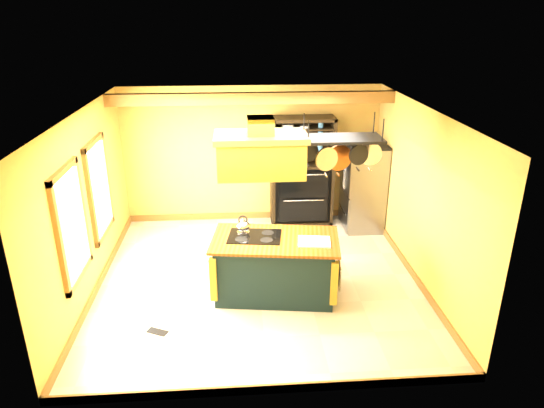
{
  "coord_description": "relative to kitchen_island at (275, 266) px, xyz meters",
  "views": [
    {
      "loc": [
        -0.29,
        -6.74,
        4.0
      ],
      "look_at": [
        0.24,
        0.3,
        1.17
      ],
      "focal_mm": 32.0,
      "sensor_mm": 36.0,
      "label": 1
    }
  ],
  "objects": [
    {
      "name": "range_hood",
      "position": [
        -0.2,
        -0.0,
        1.75
      ],
      "size": [
        1.25,
        0.7,
        0.8
      ],
      "color": "olive",
      "rests_on": "ceiling"
    },
    {
      "name": "wall_right",
      "position": [
        2.27,
        0.42,
        0.88
      ],
      "size": [
        0.02,
        5.0,
        2.7
      ],
      "primitive_type": "cube",
      "color": "gold",
      "rests_on": "floor"
    },
    {
      "name": "floor_register",
      "position": [
        -1.65,
        -0.84,
        -0.46
      ],
      "size": [
        0.3,
        0.23,
        0.01
      ],
      "primitive_type": "cube",
      "rotation": [
        0.0,
        0.0,
        -0.43
      ],
      "color": "black",
      "rests_on": "floor"
    },
    {
      "name": "window_far",
      "position": [
        -2.69,
        1.02,
        0.93
      ],
      "size": [
        0.06,
        1.06,
        1.56
      ],
      "color": "#9B6730",
      "rests_on": "wall_left"
    },
    {
      "name": "kitchen_island",
      "position": [
        0.0,
        0.0,
        0.0
      ],
      "size": [
        1.96,
        1.26,
        1.11
      ],
      "rotation": [
        0.0,
        0.0,
        -0.14
      ],
      "color": "black",
      "rests_on": "floor"
    },
    {
      "name": "wall_back",
      "position": [
        -0.23,
        2.92,
        0.88
      ],
      "size": [
        5.0,
        0.02,
        2.7
      ],
      "primitive_type": "cube",
      "color": "gold",
      "rests_on": "floor"
    },
    {
      "name": "hutch",
      "position": [
        0.74,
        2.69,
        0.37
      ],
      "size": [
        1.21,
        0.55,
        2.14
      ],
      "color": "black",
      "rests_on": "floor"
    },
    {
      "name": "window_near",
      "position": [
        -2.69,
        -0.38,
        0.93
      ],
      "size": [
        0.06,
        1.06,
        1.56
      ],
      "color": "#9B6730",
      "rests_on": "wall_left"
    },
    {
      "name": "wall_left",
      "position": [
        -2.73,
        0.42,
        0.88
      ],
      "size": [
        0.02,
        5.0,
        2.7
      ],
      "primitive_type": "cube",
      "color": "gold",
      "rests_on": "floor"
    },
    {
      "name": "wall_front",
      "position": [
        -0.23,
        -2.08,
        0.88
      ],
      "size": [
        5.0,
        0.02,
        2.7
      ],
      "primitive_type": "cube",
      "color": "gold",
      "rests_on": "floor"
    },
    {
      "name": "refrigerator",
      "position": [
        1.89,
        2.32,
        0.34
      ],
      "size": [
        0.72,
        0.85,
        1.66
      ],
      "color": "gray",
      "rests_on": "floor"
    },
    {
      "name": "ceiling_beam",
      "position": [
        -0.23,
        2.12,
        2.12
      ],
      "size": [
        5.0,
        0.15,
        0.2
      ],
      "primitive_type": "cube",
      "color": "#9B6730",
      "rests_on": "ceiling"
    },
    {
      "name": "pot_rack",
      "position": [
        0.91,
        0.01,
        1.82
      ],
      "size": [
        1.18,
        0.55,
        0.8
      ],
      "color": "black",
      "rests_on": "ceiling"
    },
    {
      "name": "floor",
      "position": [
        -0.23,
        0.42,
        -0.47
      ],
      "size": [
        5.0,
        5.0,
        0.0
      ],
      "primitive_type": "plane",
      "color": "beige",
      "rests_on": "ground"
    },
    {
      "name": "ceiling",
      "position": [
        -0.23,
        0.42,
        2.23
      ],
      "size": [
        5.0,
        5.0,
        0.0
      ],
      "primitive_type": "plane",
      "rotation": [
        3.14,
        0.0,
        0.0
      ],
      "color": "white",
      "rests_on": "wall_back"
    }
  ]
}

